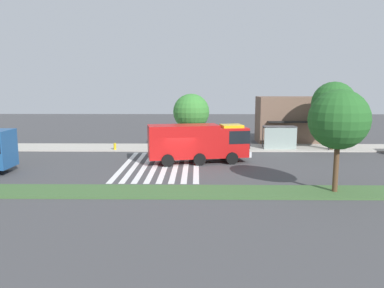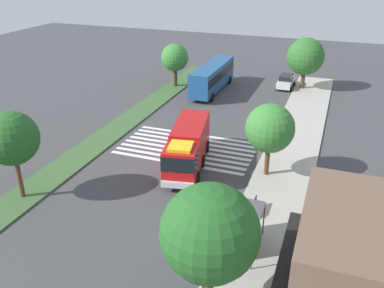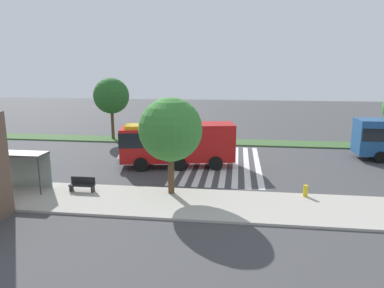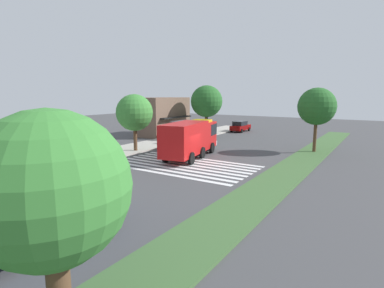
# 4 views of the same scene
# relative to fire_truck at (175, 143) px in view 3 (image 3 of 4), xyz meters

# --- Properties ---
(ground_plane) EXTENTS (120.00, 120.00, 0.00)m
(ground_plane) POSITION_rel_fire_truck_xyz_m (-1.74, -1.38, -1.98)
(ground_plane) COLOR #424244
(sidewalk) EXTENTS (60.00, 4.77, 0.14)m
(sidewalk) POSITION_rel_fire_truck_xyz_m (-1.74, 7.93, -1.91)
(sidewalk) COLOR #ADA89E
(sidewalk) RESTS_ON ground_plane
(median_strip) EXTENTS (60.00, 3.00, 0.14)m
(median_strip) POSITION_rel_fire_truck_xyz_m (-1.74, -9.81, -1.91)
(median_strip) COLOR #3D6033
(median_strip) RESTS_ON ground_plane
(crosswalk) EXTENTS (6.75, 12.47, 0.01)m
(crosswalk) POSITION_rel_fire_truck_xyz_m (-3.55, -1.38, -1.98)
(crosswalk) COLOR silver
(crosswalk) RESTS_ON ground_plane
(fire_truck) EXTENTS (9.52, 4.22, 3.49)m
(fire_truck) POSITION_rel_fire_truck_xyz_m (0.00, 0.00, 0.00)
(fire_truck) COLOR #B71414
(fire_truck) RESTS_ON ground_plane
(bus_stop_shelter) EXTENTS (3.50, 1.40, 2.46)m
(bus_stop_shelter) POSITION_rel_fire_truck_xyz_m (8.73, 6.89, -0.10)
(bus_stop_shelter) COLOR #4C4C51
(bus_stop_shelter) RESTS_ON sidewalk
(bench_near_shelter) EXTENTS (1.60, 0.50, 0.90)m
(bench_near_shelter) POSITION_rel_fire_truck_xyz_m (4.73, 6.91, -1.39)
(bench_near_shelter) COLOR black
(bench_near_shelter) RESTS_ON sidewalk
(sidewalk_tree_west) EXTENTS (3.90, 3.90, 6.00)m
(sidewalk_tree_west) POSITION_rel_fire_truck_xyz_m (-0.96, 6.55, 2.19)
(sidewalk_tree_west) COLOR #513823
(sidewalk_tree_west) RESTS_ON sidewalk
(median_tree_west) EXTENTS (3.86, 3.86, 6.66)m
(median_tree_west) POSITION_rel_fire_truck_xyz_m (8.72, -9.81, 2.87)
(median_tree_west) COLOR #513823
(median_tree_west) RESTS_ON median_strip
(fire_hydrant) EXTENTS (0.28, 0.28, 0.70)m
(fire_hydrant) POSITION_rel_fire_truck_xyz_m (-9.21, 6.05, -1.49)
(fire_hydrant) COLOR gold
(fire_hydrant) RESTS_ON sidewalk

